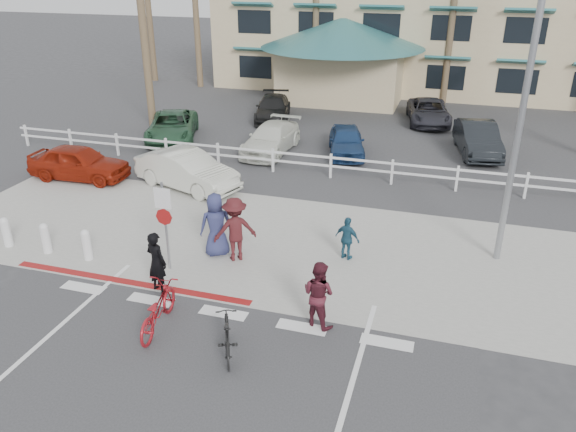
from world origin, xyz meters
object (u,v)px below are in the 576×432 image
(sign_post, at_px, (165,222))
(car_white_sedan, at_px, (187,170))
(car_red_compact, at_px, (79,162))
(bike_black, at_px, (227,336))
(bike_red, at_px, (157,309))

(sign_post, bearing_deg, car_white_sedan, 111.39)
(sign_post, height_order, car_red_compact, sign_post)
(sign_post, xyz_separation_m, car_white_sedan, (-2.24, 5.71, -0.74))
(bike_black, distance_m, car_red_compact, 12.84)
(car_white_sedan, bearing_deg, sign_post, -139.79)
(sign_post, relative_size, bike_black, 1.79)
(car_white_sedan, bearing_deg, bike_black, -130.16)
(bike_red, height_order, car_red_compact, car_red_compact)
(bike_red, distance_m, car_red_compact, 11.12)
(sign_post, relative_size, car_white_sedan, 0.68)
(bike_black, bearing_deg, car_red_compact, -64.61)
(bike_black, xyz_separation_m, car_red_compact, (-9.73, 8.37, 0.19))
(bike_black, bearing_deg, bike_red, -36.71)
(sign_post, height_order, bike_black, sign_post)
(bike_black, height_order, car_white_sedan, car_white_sedan)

